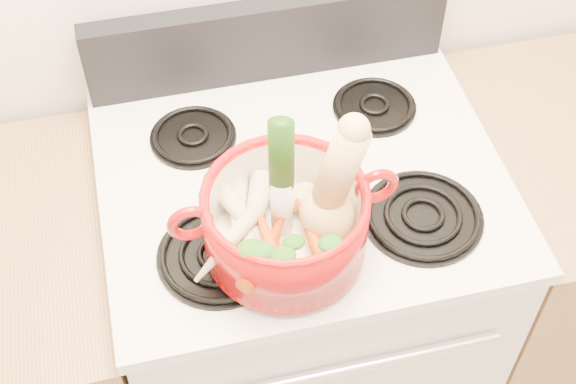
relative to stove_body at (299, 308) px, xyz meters
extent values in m
cube|color=silver|center=(0.00, 0.00, 0.00)|extent=(0.76, 0.65, 0.92)
cube|color=silver|center=(0.00, 0.00, 0.47)|extent=(0.78, 0.67, 0.03)
cube|color=black|center=(0.00, 0.30, 0.58)|extent=(0.76, 0.05, 0.18)
cylinder|color=silver|center=(0.00, -0.34, 0.32)|extent=(0.60, 0.02, 0.02)
cylinder|color=black|center=(-0.19, -0.16, 0.50)|extent=(0.22, 0.22, 0.02)
cylinder|color=black|center=(0.19, -0.16, 0.50)|extent=(0.22, 0.22, 0.02)
cylinder|color=black|center=(-0.19, 0.14, 0.50)|extent=(0.17, 0.17, 0.02)
cylinder|color=black|center=(0.19, 0.14, 0.50)|extent=(0.17, 0.17, 0.02)
cylinder|color=#9B0A0B|center=(-0.07, -0.18, 0.58)|extent=(0.29, 0.29, 0.14)
torus|color=#9B0A0B|center=(-0.23, -0.18, 0.63)|extent=(0.08, 0.02, 0.08)
torus|color=#9B0A0B|center=(0.09, -0.17, 0.63)|extent=(0.08, 0.02, 0.08)
cylinder|color=silver|center=(-0.08, -0.16, 0.67)|extent=(0.05, 0.05, 0.27)
ellipsoid|color=tan|center=(-0.05, -0.11, 0.56)|extent=(0.09, 0.08, 0.04)
cone|color=#EEE3C1|center=(-0.15, -0.15, 0.56)|extent=(0.08, 0.21, 0.06)
cone|color=beige|center=(-0.13, -0.17, 0.57)|extent=(0.13, 0.22, 0.07)
cone|color=#EEE4C2|center=(-0.14, -0.15, 0.57)|extent=(0.12, 0.20, 0.06)
cone|color=beige|center=(-0.18, -0.20, 0.58)|extent=(0.15, 0.14, 0.05)
cone|color=#DD520B|center=(-0.10, -0.20, 0.55)|extent=(0.06, 0.14, 0.04)
cone|color=red|center=(-0.10, -0.21, 0.56)|extent=(0.10, 0.15, 0.05)
cone|color=#BD4F09|center=(-0.03, -0.20, 0.56)|extent=(0.05, 0.17, 0.05)
cone|color=#C04209|center=(-0.12, -0.23, 0.58)|extent=(0.12, 0.15, 0.05)
cone|color=#D14E0A|center=(-0.11, -0.21, 0.58)|extent=(0.04, 0.16, 0.05)
camera|label=1|loc=(-0.26, -0.99, 1.65)|focal=50.00mm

